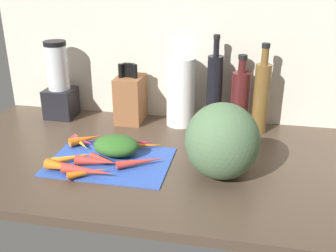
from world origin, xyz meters
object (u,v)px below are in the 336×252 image
at_px(carrot_12, 74,157).
at_px(blender_appliance, 59,85).
at_px(carrot_7, 83,141).
at_px(carrot_10, 88,171).
at_px(carrot_8, 88,172).
at_px(carrot_3, 104,159).
at_px(carrot_6, 86,139).
at_px(bottle_1, 240,98).
at_px(carrot_5, 136,143).
at_px(carrot_9, 61,167).
at_px(bottle_2, 261,96).
at_px(paper_towel_roll, 181,92).
at_px(carrot_4, 96,161).
at_px(carrot_1, 141,162).
at_px(carrot_2, 81,143).
at_px(cutting_board, 110,161).
at_px(winter_squash, 222,141).
at_px(carrot_0, 144,145).
at_px(bottle_0, 214,90).
at_px(carrot_11, 75,168).
at_px(knife_block, 130,98).

bearing_deg(carrot_12, blender_appliance, 120.28).
xyz_separation_m(carrot_7, carrot_10, (0.10, -0.21, 0.00)).
bearing_deg(carrot_8, carrot_3, 79.14).
bearing_deg(carrot_6, bottle_1, 29.13).
relative_size(carrot_5, carrot_9, 1.15).
bearing_deg(carrot_6, bottle_2, 22.48).
bearing_deg(blender_appliance, paper_towel_roll, 1.95).
bearing_deg(carrot_4, carrot_1, 13.30).
xyz_separation_m(carrot_2, carrot_7, (0.00, 0.01, 0.00)).
bearing_deg(cutting_board, bottle_1, 45.07).
relative_size(carrot_10, winter_squash, 0.70).
bearing_deg(carrot_3, bottle_1, 45.43).
bearing_deg(carrot_6, cutting_board, -39.83).
distance_m(carrot_0, carrot_10, 0.25).
bearing_deg(carrot_9, cutting_board, 41.00).
distance_m(cutting_board, carrot_4, 0.06).
height_order(cutting_board, carrot_7, carrot_7).
bearing_deg(bottle_0, carrot_4, -127.44).
bearing_deg(carrot_9, paper_towel_roll, 58.66).
bearing_deg(carrot_10, winter_squash, 13.76).
bearing_deg(carrot_8, carrot_2, 118.44).
height_order(blender_appliance, bottle_1, blender_appliance).
height_order(winter_squash, bottle_1, bottle_1).
relative_size(carrot_2, carrot_9, 1.06).
height_order(cutting_board, carrot_11, carrot_11).
height_order(carrot_11, bottle_2, bottle_2).
relative_size(carrot_1, knife_block, 0.65).
distance_m(carrot_5, carrot_11, 0.25).
bearing_deg(cutting_board, bottle_2, 36.77).
bearing_deg(carrot_6, blender_appliance, 130.11).
xyz_separation_m(carrot_1, carrot_10, (-0.14, -0.10, 0.00)).
distance_m(paper_towel_roll, bottle_2, 0.31).
distance_m(carrot_0, carrot_4, 0.19).
bearing_deg(carrot_9, carrot_2, 95.17).
height_order(cutting_board, paper_towel_roll, paper_towel_roll).
xyz_separation_m(paper_towel_roll, bottle_0, (0.13, 0.01, 0.01)).
relative_size(carrot_3, carrot_10, 0.67).
relative_size(carrot_11, knife_block, 0.54).
bearing_deg(carrot_10, carrot_3, 79.16).
bearing_deg(blender_appliance, carrot_5, -32.04).
xyz_separation_m(carrot_8, bottle_2, (0.51, 0.47, 0.12)).
height_order(carrot_7, carrot_11, same).
xyz_separation_m(carrot_5, blender_appliance, (-0.40, 0.25, 0.11)).
distance_m(carrot_0, carrot_2, 0.23).
bearing_deg(carrot_12, carrot_11, -64.27).
distance_m(carrot_6, blender_appliance, 0.34).
height_order(carrot_8, blender_appliance, blender_appliance).
bearing_deg(cutting_board, carrot_10, -105.80).
relative_size(carrot_6, bottle_2, 0.34).
height_order(carrot_4, carrot_11, carrot_4).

